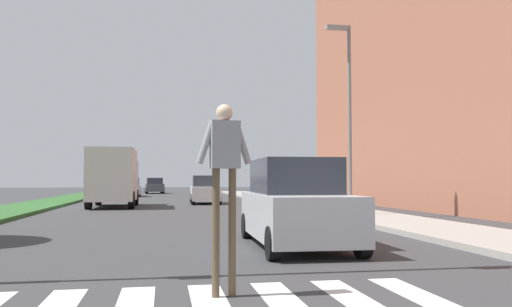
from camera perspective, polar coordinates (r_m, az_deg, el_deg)
ground_plane at (r=29.28m, az=-9.87°, el=-5.74°), size 140.00×140.00×0.00m
crosswalk at (r=6.60m, az=-9.08°, el=-15.99°), size 6.75×2.20×0.01m
median_strip at (r=28.13m, az=-24.32°, el=-5.50°), size 2.93×64.00×0.15m
sidewalk_right at (r=28.37m, az=5.86°, el=-5.71°), size 3.00×64.00×0.15m
street_lamp_right at (r=21.10m, az=9.96°, el=5.62°), size 1.02×0.24×7.50m
pedestrian_performer at (r=6.79m, az=-3.49°, el=-1.55°), size 0.75×0.29×2.49m
suv_crossing at (r=11.82m, az=4.35°, el=-5.63°), size 2.08×4.65×1.97m
sedan_midblock at (r=32.45m, az=-5.60°, el=-4.07°), size 1.86×4.05×1.74m
sedan_distant at (r=46.74m, az=-13.63°, el=-3.66°), size 2.06×4.28×1.64m
sedan_far_horizon at (r=56.41m, az=-11.04°, el=-3.53°), size 2.15×4.25×1.65m
truck_box_delivery at (r=29.26m, az=-15.27°, el=-2.48°), size 2.40×6.20×3.10m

